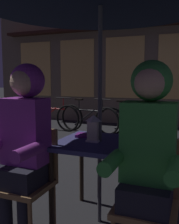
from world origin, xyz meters
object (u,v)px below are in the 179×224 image
object	(u,v)px
cafe_table	(100,153)
book	(87,135)
lantern	(94,128)
chair_right	(148,196)
chair_left	(29,176)
person_right_hooded	(148,146)
bicycle_nearest	(51,116)
bicycle_third	(133,121)
bicycle_second	(88,119)
person_left_hooded	(24,135)

from	to	relation	value
cafe_table	book	bearing A→B (deg)	142.93
lantern	chair_right	xyz separation A→B (m)	(0.53, -0.35, -0.37)
lantern	book	distance (m)	0.23
lantern	chair_left	size ratio (longest dim) A/B	0.27
chair_right	person_right_hooded	size ratio (longest dim) A/B	0.62
bicycle_nearest	bicycle_third	bearing A→B (deg)	0.22
person_right_hooded	bicycle_nearest	size ratio (longest dim) A/B	0.84
chair_left	bicycle_second	xyz separation A→B (m)	(-1.07, 3.91, -0.14)
lantern	person_left_hooded	bearing A→B (deg)	-136.65
person_right_hooded	bicycle_third	distance (m)	4.14
person_right_hooded	book	bearing A→B (deg)	139.59
bicycle_nearest	book	world-z (taller)	bicycle_nearest
chair_left	person_left_hooded	xyz separation A→B (m)	(-0.00, -0.06, 0.36)
book	bicycle_third	bearing A→B (deg)	81.32
bicycle_nearest	bicycle_third	size ratio (longest dim) A/B	1.02
chair_left	chair_right	world-z (taller)	same
cafe_table	chair_left	world-z (taller)	chair_left
chair_left	chair_right	distance (m)	0.96
cafe_table	person_right_hooded	distance (m)	0.67
bicycle_third	bicycle_second	bearing A→B (deg)	-178.07
person_left_hooded	bicycle_third	size ratio (longest dim) A/B	0.85
chair_right	book	xyz separation A→B (m)	(-0.66, 0.50, 0.26)
cafe_table	book	size ratio (longest dim) A/B	3.70
cafe_table	bicycle_third	size ratio (longest dim) A/B	0.45
bicycle_third	person_right_hooded	bearing A→B (deg)	-76.56
bicycle_second	book	bearing A→B (deg)	-68.09
lantern	person_right_hooded	bearing A→B (deg)	-37.58
chair_left	chair_right	size ratio (longest dim) A/B	1.00
chair_right	book	size ratio (longest dim) A/B	4.35
chair_left	cafe_table	bearing A→B (deg)	37.55
lantern	bicycle_nearest	xyz separation A→B (m)	(-2.55, 3.59, -0.51)
bicycle_nearest	person_left_hooded	bearing A→B (deg)	-62.07
cafe_table	bicycle_second	xyz separation A→B (m)	(-1.55, 3.54, -0.29)
chair_left	bicycle_nearest	xyz separation A→B (m)	(-2.12, 3.94, -0.14)
chair_left	bicycle_second	distance (m)	4.05
chair_right	person_right_hooded	world-z (taller)	person_right_hooded
bicycle_nearest	bicycle_second	size ratio (longest dim) A/B	1.02
person_right_hooded	book	world-z (taller)	person_right_hooded
chair_left	person_left_hooded	distance (m)	0.36
lantern	person_left_hooded	xyz separation A→B (m)	(-0.43, -0.41, -0.01)
person_right_hooded	book	distance (m)	0.87
person_left_hooded	book	size ratio (longest dim) A/B	7.00
person_left_hooded	bicycle_third	world-z (taller)	person_left_hooded
cafe_table	bicycle_third	world-z (taller)	bicycle_third
person_right_hooded	bicycle_third	world-z (taller)	person_right_hooded
bicycle_nearest	bicycle_second	bearing A→B (deg)	-1.53
chair_left	book	xyz separation A→B (m)	(0.30, 0.50, 0.26)
chair_left	person_left_hooded	bearing A→B (deg)	-90.00
cafe_table	bicycle_third	xyz separation A→B (m)	(-0.48, 3.57, -0.29)
person_left_hooded	book	bearing A→B (deg)	61.66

